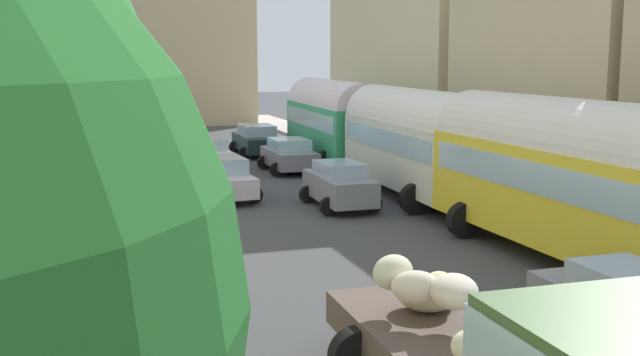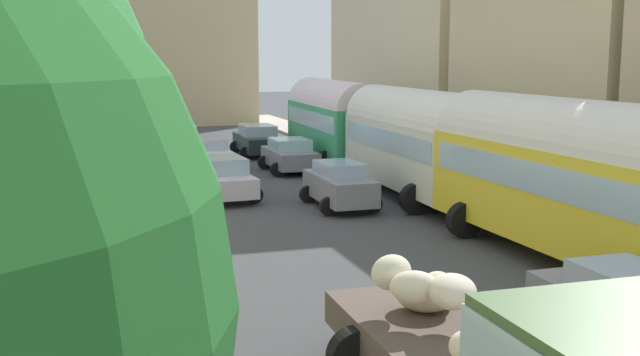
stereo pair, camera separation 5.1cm
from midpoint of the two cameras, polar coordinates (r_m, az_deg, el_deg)
name	(u,v)px [view 1 (the left image)]	position (r m, az deg, el deg)	size (l,w,h in m)	color
ground_plane	(271,193)	(28.45, -3.68, -1.11)	(154.00, 154.00, 0.00)	#3F4043
sidewalk_left	(65,202)	(27.63, -18.44, -1.72)	(2.50, 70.00, 0.14)	#9E9C8E
sidewalk_right	(448,181)	(30.98, 9.44, -0.24)	(2.50, 70.00, 0.14)	#B4A8A0
building_right_2	(580,73)	(30.62, 18.68, 7.42)	(6.23, 10.38, 8.73)	#CABA8E
building_right_3	(413,33)	(42.09, 6.90, 10.62)	(4.81, 14.95, 12.34)	beige
distant_church	(168,39)	(58.27, -11.23, 10.09)	(11.90, 7.30, 17.38)	tan
parked_bus_1	(570,172)	(19.57, 18.03, 0.40)	(3.39, 9.81, 4.03)	yellow
parked_bus_2	(415,138)	(27.32, 6.98, 2.97)	(3.35, 8.78, 3.89)	silver
parked_bus_3	(333,118)	(35.66, 0.93, 4.49)	(3.40, 8.80, 3.92)	#329C64
car_0	(224,178)	(27.30, -7.23, 0.01)	(2.25, 4.01, 1.50)	silver
car_1	(205,155)	(33.62, -8.61, 1.71)	(2.46, 4.45, 1.50)	silver
car_2	(180,138)	(40.88, -10.41, 2.91)	(2.32, 3.80, 1.44)	#3589CB
car_3	(164,127)	(47.06, -11.55, 3.71)	(2.21, 3.70, 1.51)	#469754
car_4	(636,314)	(14.05, 22.34, -9.33)	(2.13, 4.22, 1.50)	gray
car_5	(339,185)	(25.50, 1.39, -0.50)	(2.11, 3.63, 1.54)	gray
car_6	(289,155)	(33.40, -2.34, 1.72)	(2.33, 3.69, 1.46)	gray
car_7	(257,140)	(39.18, -4.75, 2.84)	(2.44, 4.35, 1.54)	#1B2727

